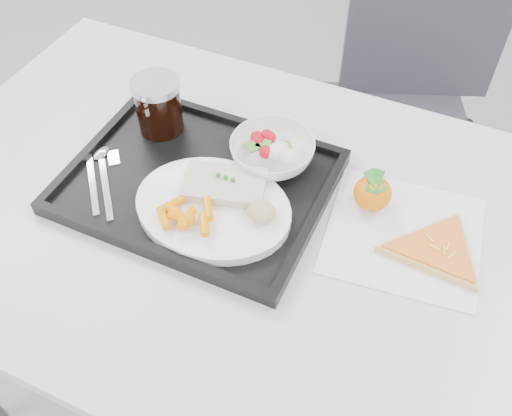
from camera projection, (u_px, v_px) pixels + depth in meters
The scene contains 14 objects.
table at pixel (234, 232), 1.04m from camera, with size 1.20×0.80×0.75m.
chair at pixel (406, 94), 1.53m from camera, with size 0.55×0.55×0.93m.
tray at pixel (198, 183), 1.01m from camera, with size 0.45×0.35×0.03m.
dinner_plate at pixel (213, 208), 0.95m from camera, with size 0.27×0.27×0.02m.
fish_fillet at pixel (224, 185), 0.96m from camera, with size 0.16×0.12×0.03m.
bread_roll at pixel (261, 212), 0.92m from camera, with size 0.06×0.05×0.03m.
salad_bowl at pixel (272, 152), 1.02m from camera, with size 0.15×0.15×0.05m.
cola_glass at pixel (158, 105), 1.06m from camera, with size 0.09×0.09×0.11m.
cutlery at pixel (101, 172), 1.02m from camera, with size 0.14×0.16×0.01m.
napkin at pixel (404, 235), 0.95m from camera, with size 0.28×0.27×0.00m.
tangerine at pixel (372, 193), 0.96m from camera, with size 0.09×0.09×0.07m.
pizza_slice at pixel (437, 250), 0.91m from camera, with size 0.26×0.26×0.02m.
carrot_pile at pixel (184, 215), 0.92m from camera, with size 0.11×0.09×0.02m.
salad_contents at pixel (274, 148), 1.01m from camera, with size 0.10×0.07×0.03m.
Camera 1 is at (0.30, -0.27, 1.50)m, focal length 40.00 mm.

